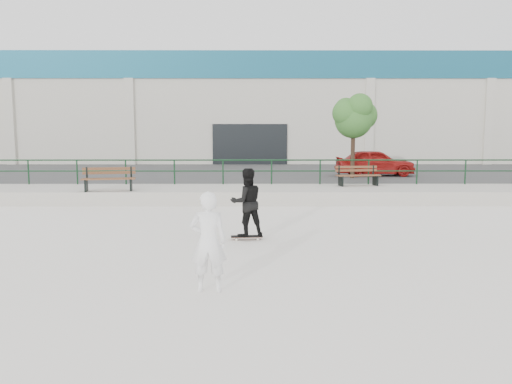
{
  "coord_description": "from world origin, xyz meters",
  "views": [
    {
      "loc": [
        0.27,
        -9.66,
        2.61
      ],
      "look_at": [
        0.32,
        2.0,
        1.23
      ],
      "focal_mm": 35.0,
      "sensor_mm": 36.0,
      "label": 1
    }
  ],
  "objects_px": {
    "skateboard": "(247,237)",
    "bench_right": "(358,176)",
    "seated_skater": "(208,242)",
    "red_car": "(375,162)",
    "tree": "(354,115)",
    "standing_skater": "(247,202)",
    "bench_left": "(109,179)"
  },
  "relations": [
    {
      "from": "skateboard",
      "to": "seated_skater",
      "type": "bearing_deg",
      "value": -103.09
    },
    {
      "from": "tree",
      "to": "skateboard",
      "type": "bearing_deg",
      "value": -113.09
    },
    {
      "from": "bench_right",
      "to": "red_car",
      "type": "bearing_deg",
      "value": 59.49
    },
    {
      "from": "bench_left",
      "to": "standing_skater",
      "type": "xyz_separation_m",
      "value": [
        5.13,
        -6.09,
        -0.0
      ]
    },
    {
      "from": "red_car",
      "to": "skateboard",
      "type": "bearing_deg",
      "value": 154.68
    },
    {
      "from": "standing_skater",
      "to": "red_car",
      "type": "bearing_deg",
      "value": -133.9
    },
    {
      "from": "red_car",
      "to": "seated_skater",
      "type": "bearing_deg",
      "value": 158.7
    },
    {
      "from": "tree",
      "to": "bench_left",
      "type": "bearing_deg",
      "value": -152.17
    },
    {
      "from": "bench_left",
      "to": "skateboard",
      "type": "distance_m",
      "value": 8.01
    },
    {
      "from": "red_car",
      "to": "seated_skater",
      "type": "xyz_separation_m",
      "value": [
        -6.73,
        -16.57,
        -0.32
      ]
    },
    {
      "from": "red_car",
      "to": "seated_skater",
      "type": "height_order",
      "value": "red_car"
    },
    {
      "from": "seated_skater",
      "to": "red_car",
      "type": "bearing_deg",
      "value": -111.06
    },
    {
      "from": "skateboard",
      "to": "standing_skater",
      "type": "relative_size",
      "value": 0.48
    },
    {
      "from": "bench_left",
      "to": "bench_right",
      "type": "xyz_separation_m",
      "value": [
        9.47,
        1.79,
        -0.03
      ]
    },
    {
      "from": "bench_right",
      "to": "seated_skater",
      "type": "xyz_separation_m",
      "value": [
        -4.92,
        -11.89,
        -0.06
      ]
    },
    {
      "from": "skateboard",
      "to": "standing_skater",
      "type": "distance_m",
      "value": 0.85
    },
    {
      "from": "skateboard",
      "to": "bench_right",
      "type": "bearing_deg",
      "value": 56.16
    },
    {
      "from": "standing_skater",
      "to": "seated_skater",
      "type": "distance_m",
      "value": 4.06
    },
    {
      "from": "bench_right",
      "to": "skateboard",
      "type": "xyz_separation_m",
      "value": [
        -4.35,
        -7.88,
        -0.83
      ]
    },
    {
      "from": "bench_right",
      "to": "skateboard",
      "type": "distance_m",
      "value": 9.03
    },
    {
      "from": "bench_left",
      "to": "tree",
      "type": "height_order",
      "value": "tree"
    },
    {
      "from": "standing_skater",
      "to": "seated_skater",
      "type": "relative_size",
      "value": 1.0
    },
    {
      "from": "bench_right",
      "to": "seated_skater",
      "type": "relative_size",
      "value": 1.08
    },
    {
      "from": "tree",
      "to": "red_car",
      "type": "relative_size",
      "value": 1.01
    },
    {
      "from": "skateboard",
      "to": "seated_skater",
      "type": "height_order",
      "value": "seated_skater"
    },
    {
      "from": "skateboard",
      "to": "standing_skater",
      "type": "xyz_separation_m",
      "value": [
        0.0,
        0.0,
        0.85
      ]
    },
    {
      "from": "red_car",
      "to": "standing_skater",
      "type": "bearing_deg",
      "value": 154.68
    },
    {
      "from": "tree",
      "to": "standing_skater",
      "type": "bearing_deg",
      "value": -113.09
    },
    {
      "from": "bench_left",
      "to": "tree",
      "type": "xyz_separation_m",
      "value": [
        9.96,
        5.26,
        2.49
      ]
    },
    {
      "from": "tree",
      "to": "standing_skater",
      "type": "xyz_separation_m",
      "value": [
        -4.84,
        -11.35,
        -2.5
      ]
    },
    {
      "from": "bench_right",
      "to": "red_car",
      "type": "xyz_separation_m",
      "value": [
        1.81,
        4.67,
        0.26
      ]
    },
    {
      "from": "tree",
      "to": "seated_skater",
      "type": "relative_size",
      "value": 2.33
    }
  ]
}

